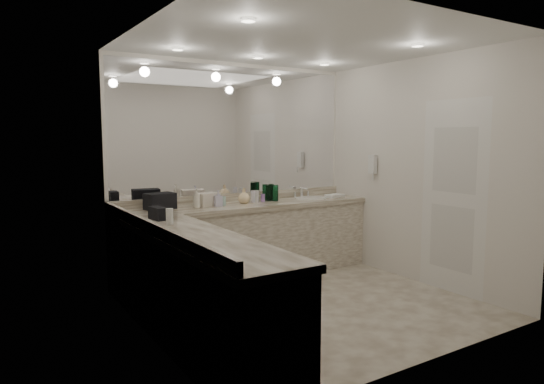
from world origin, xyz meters
TOP-DOWN VIEW (x-y plane):
  - floor at (0.00, 0.00)m, footprint 3.20×3.20m
  - ceiling at (0.00, 0.00)m, footprint 3.20×3.20m
  - wall_back at (0.00, 1.50)m, footprint 3.20×0.02m
  - wall_left at (-1.60, 0.00)m, footprint 0.02×3.00m
  - wall_right at (1.60, 0.00)m, footprint 0.02×3.00m
  - vanity_back_base at (0.00, 1.20)m, footprint 3.20×0.60m
  - vanity_back_top at (0.00, 1.19)m, footprint 3.20×0.64m
  - vanity_left_base at (-1.30, -0.30)m, footprint 0.60×2.40m
  - vanity_left_top at (-1.29, -0.30)m, footprint 0.64×2.42m
  - backsplash_back at (0.00, 1.48)m, footprint 3.20×0.04m
  - backsplash_left at (-1.58, 0.00)m, footprint 0.04×3.00m
  - mirror_back at (0.00, 1.49)m, footprint 3.12×0.01m
  - mirror_left at (-1.59, 0.00)m, footprint 0.01×2.92m
  - sink at (0.95, 1.20)m, footprint 0.44×0.44m
  - faucet at (0.95, 1.41)m, footprint 0.24×0.16m
  - wall_phone at (1.56, 0.70)m, footprint 0.06×0.10m
  - door at (1.59, -0.50)m, footprint 0.02×0.82m
  - black_toiletry_bag at (-1.07, 1.25)m, footprint 0.34×0.25m
  - black_bag_spill at (-1.30, 0.67)m, footprint 0.13×0.24m
  - cream_cosmetic_case at (-0.49, 1.27)m, footprint 0.30×0.23m
  - hand_towel at (1.29, 1.12)m, footprint 0.26×0.19m
  - lotion_left at (-1.30, 0.35)m, footprint 0.07×0.07m
  - soap_bottle_a at (-0.67, 1.18)m, footprint 0.10×0.10m
  - soap_bottle_b at (-0.41, 1.16)m, footprint 0.10×0.10m
  - soap_bottle_c at (-0.03, 1.23)m, footprint 0.18×0.18m
  - green_bottle_0 at (0.33, 1.34)m, footprint 0.07×0.07m
  - green_bottle_1 at (0.36, 1.28)m, footprint 0.07×0.07m
  - green_bottle_2 at (0.41, 1.22)m, footprint 0.07×0.07m
  - green_bottle_3 at (0.41, 1.31)m, footprint 0.07×0.07m
  - green_bottle_4 at (0.38, 1.28)m, footprint 0.07×0.07m
  - amenity_bottle_0 at (0.11, 1.25)m, footprint 0.06×0.06m
  - amenity_bottle_1 at (0.14, 1.22)m, footprint 0.04×0.04m
  - amenity_bottle_2 at (0.16, 1.26)m, footprint 0.04×0.04m
  - amenity_bottle_3 at (0.18, 1.29)m, footprint 0.05×0.05m
  - amenity_bottle_4 at (-0.40, 1.19)m, footprint 0.05×0.05m
  - amenity_bottle_5 at (-0.32, 1.19)m, footprint 0.05×0.05m
  - amenity_bottle_6 at (0.25, 1.25)m, footprint 0.05×0.05m
  - amenity_bottle_7 at (-0.42, 1.30)m, footprint 0.04×0.04m

SIDE VIEW (x-z plane):
  - floor at x=0.00m, z-range 0.00..0.00m
  - vanity_back_base at x=0.00m, z-range 0.00..0.84m
  - vanity_left_base at x=-1.30m, z-range 0.00..0.84m
  - vanity_back_top at x=0.00m, z-range 0.84..0.90m
  - vanity_left_top at x=-1.29m, z-range 0.84..0.90m
  - sink at x=0.95m, z-range 0.88..0.91m
  - hand_towel at x=1.29m, z-range 0.90..0.94m
  - amenity_bottle_2 at x=0.16m, z-range 0.90..0.96m
  - amenity_bottle_4 at x=-0.40m, z-range 0.90..0.98m
  - amenity_bottle_1 at x=0.14m, z-range 0.90..0.98m
  - amenity_bottle_6 at x=0.25m, z-range 0.90..1.00m
  - backsplash_back at x=0.00m, z-range 0.90..1.00m
  - backsplash_left at x=-1.58m, z-range 0.90..1.00m
  - amenity_bottle_5 at x=-0.32m, z-range 0.90..1.01m
  - amenity_bottle_7 at x=-0.42m, z-range 0.90..1.01m
  - black_bag_spill at x=-1.30m, z-range 0.90..1.02m
  - faucet at x=0.95m, z-range 0.90..1.04m
  - amenity_bottle_3 at x=0.18m, z-range 0.90..1.04m
  - amenity_bottle_0 at x=0.11m, z-range 0.90..1.05m
  - lotion_left at x=-1.30m, z-range 0.90..1.05m
  - cream_cosmetic_case at x=-0.49m, z-range 0.90..1.06m
  - black_toiletry_bag at x=-1.07m, z-range 0.90..1.08m
  - soap_bottle_c at x=-0.03m, z-range 0.90..1.09m
  - soap_bottle_b at x=-0.41m, z-range 0.90..1.09m
  - green_bottle_1 at x=0.36m, z-range 0.90..1.09m
  - green_bottle_4 at x=0.38m, z-range 0.90..1.10m
  - green_bottle_2 at x=0.41m, z-range 0.90..1.10m
  - green_bottle_0 at x=0.33m, z-range 0.90..1.10m
  - green_bottle_3 at x=0.41m, z-range 0.90..1.11m
  - soap_bottle_a at x=-0.67m, z-range 0.90..1.12m
  - door at x=1.59m, z-range 0.00..2.10m
  - wall_back at x=0.00m, z-range 0.00..2.60m
  - wall_left at x=-1.60m, z-range 0.00..2.60m
  - wall_right at x=1.60m, z-range 0.00..2.60m
  - wall_phone at x=1.56m, z-range 1.23..1.47m
  - mirror_back at x=0.00m, z-range 1.00..2.55m
  - mirror_left at x=-1.59m, z-range 1.00..2.55m
  - ceiling at x=0.00m, z-range 2.60..2.60m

